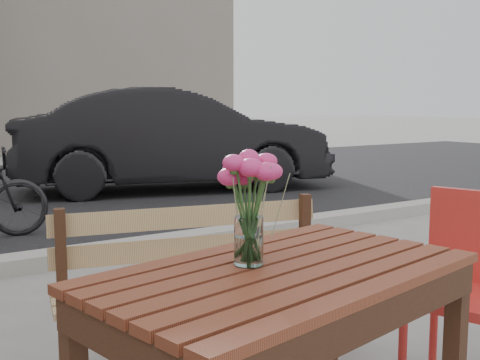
# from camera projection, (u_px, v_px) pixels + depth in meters

# --- Properties ---
(main_table) EXTENTS (1.33, 0.93, 0.75)m
(main_table) POSITION_uv_depth(u_px,v_px,m) (282.00, 305.00, 1.88)
(main_table) COLOR #552616
(main_table) RESTS_ON ground
(main_bench) EXTENTS (1.36, 0.67, 0.81)m
(main_bench) POSITION_uv_depth(u_px,v_px,m) (196.00, 267.00, 2.81)
(main_bench) COLOR #99764F
(main_bench) RESTS_ON ground
(red_chair) EXTENTS (0.55, 0.55, 0.87)m
(red_chair) POSITION_uv_depth(u_px,v_px,m) (468.00, 278.00, 2.58)
(red_chair) COLOR red
(red_chair) RESTS_ON ground
(main_vase) EXTENTS (0.20, 0.20, 0.36)m
(main_vase) POSITION_uv_depth(u_px,v_px,m) (249.00, 194.00, 1.86)
(main_vase) COLOR white
(main_vase) RESTS_ON main_table
(parked_car) EXTENTS (4.63, 2.67, 1.44)m
(parked_car) POSITION_uv_depth(u_px,v_px,m) (172.00, 140.00, 8.57)
(parked_car) COLOR black
(parked_car) RESTS_ON ground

